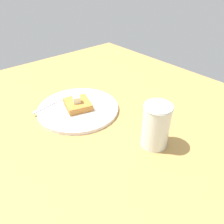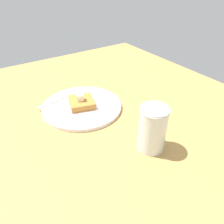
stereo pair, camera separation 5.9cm
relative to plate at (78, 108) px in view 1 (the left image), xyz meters
The scene contains 6 objects.
table_surface 9.96cm from the plate, 114.24° to the right, with size 113.74×113.74×2.02cm, color #A88043.
plate is the anchor object (origin of this frame).
toast_slice_center 1.49cm from the plate, 135.00° to the right, with size 7.34×8.01×2.02cm, color #B27330.
butter_pat_primary 3.57cm from the plate, 145.12° to the right, with size 2.07×1.86×2.07cm, color #F0EBCB.
fork 7.99cm from the plate, 114.35° to the left, with size 16.01×4.17×0.36cm.
syrup_jar 26.56cm from the plate, 77.05° to the right, with size 6.87×6.87×11.56cm.
Camera 1 is at (-25.08, -40.98, 39.95)cm, focal length 35.00 mm.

